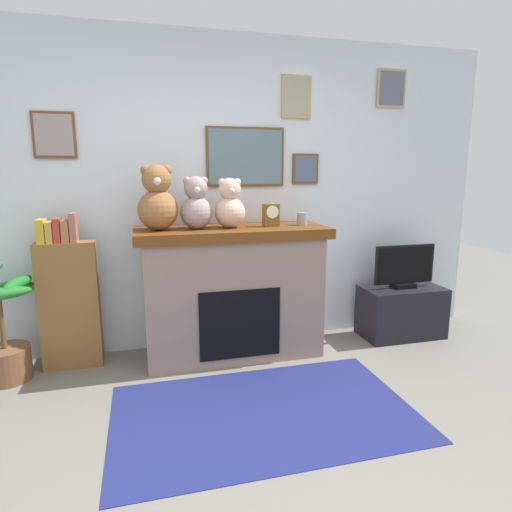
% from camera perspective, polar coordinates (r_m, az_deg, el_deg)
% --- Properties ---
extents(ground_plane, '(12.00, 12.00, 0.00)m').
position_cam_1_polar(ground_plane, '(2.32, 1.29, -29.34)').
color(ground_plane, slate).
extents(back_wall, '(5.20, 0.15, 2.60)m').
position_cam_1_polar(back_wall, '(3.73, -7.19, 8.01)').
color(back_wall, silver).
rests_on(back_wall, ground_plane).
extents(fireplace, '(1.52, 0.62, 1.06)m').
position_cam_1_polar(fireplace, '(3.56, -3.12, -4.63)').
color(fireplace, gray).
rests_on(fireplace, ground_plane).
extents(bookshelf, '(0.43, 0.16, 1.20)m').
position_cam_1_polar(bookshelf, '(3.61, -23.45, -5.31)').
color(bookshelf, brown).
rests_on(bookshelf, ground_plane).
extents(potted_plant, '(0.57, 0.62, 0.85)m').
position_cam_1_polar(potted_plant, '(3.65, -30.37, -9.16)').
color(potted_plant, brown).
rests_on(potted_plant, ground_plane).
extents(tv_stand, '(0.74, 0.40, 0.46)m').
position_cam_1_polar(tv_stand, '(4.23, 18.61, -6.96)').
color(tv_stand, black).
rests_on(tv_stand, ground_plane).
extents(television, '(0.58, 0.14, 0.39)m').
position_cam_1_polar(television, '(4.12, 18.98, -1.41)').
color(television, black).
rests_on(television, tv_stand).
extents(area_rug, '(1.88, 1.16, 0.01)m').
position_cam_1_polar(area_rug, '(2.91, 1.09, -19.91)').
color(area_rug, navy).
rests_on(area_rug, ground_plane).
extents(candle_jar, '(0.08, 0.08, 0.10)m').
position_cam_1_polar(candle_jar, '(3.59, 6.11, 4.88)').
color(candle_jar, gray).
rests_on(candle_jar, fireplace).
extents(mantel_clock, '(0.12, 0.09, 0.18)m').
position_cam_1_polar(mantel_clock, '(3.50, 1.98, 5.42)').
color(mantel_clock, brown).
rests_on(mantel_clock, fireplace).
extents(teddy_bear_tan, '(0.30, 0.30, 0.49)m').
position_cam_1_polar(teddy_bear_tan, '(3.34, -12.86, 7.10)').
color(teddy_bear_tan, '#905D34').
rests_on(teddy_bear_tan, fireplace).
extents(teddy_bear_cream, '(0.25, 0.25, 0.40)m').
position_cam_1_polar(teddy_bear_cream, '(3.37, -7.89, 6.64)').
color(teddy_bear_cream, gray).
rests_on(teddy_bear_cream, fireplace).
extents(teddy_bear_brown, '(0.24, 0.24, 0.39)m').
position_cam_1_polar(teddy_bear_brown, '(3.41, -3.46, 6.67)').
color(teddy_bear_brown, '#D2AE92').
rests_on(teddy_bear_brown, fireplace).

